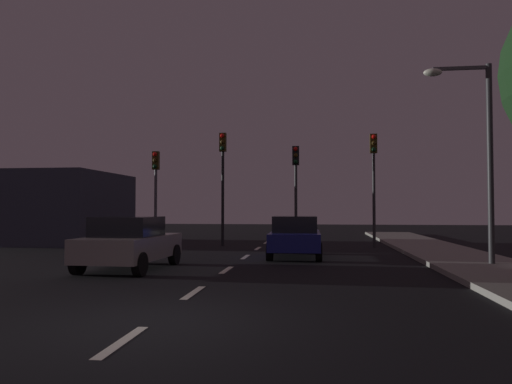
# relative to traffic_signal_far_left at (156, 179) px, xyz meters

# --- Properties ---
(ground_plane) EXTENTS (80.00, 80.00, 0.00)m
(ground_plane) POSITION_rel_traffic_signal_far_left_xyz_m (5.23, -8.39, -3.24)
(ground_plane) COLOR black
(sidewalk_curb_right) EXTENTS (3.00, 40.00, 0.15)m
(sidewalk_curb_right) POSITION_rel_traffic_signal_far_left_xyz_m (12.73, -8.39, -3.17)
(sidewalk_curb_right) COLOR gray
(sidewalk_curb_right) RESTS_ON ground_plane
(lane_stripe_nearest) EXTENTS (0.16, 1.60, 0.01)m
(lane_stripe_nearest) POSITION_rel_traffic_signal_far_left_xyz_m (5.23, -16.59, -3.24)
(lane_stripe_nearest) COLOR silver
(lane_stripe_nearest) RESTS_ON ground_plane
(lane_stripe_second) EXTENTS (0.16, 1.60, 0.01)m
(lane_stripe_second) POSITION_rel_traffic_signal_far_left_xyz_m (5.23, -12.79, -3.24)
(lane_stripe_second) COLOR silver
(lane_stripe_second) RESTS_ON ground_plane
(lane_stripe_third) EXTENTS (0.16, 1.60, 0.01)m
(lane_stripe_third) POSITION_rel_traffic_signal_far_left_xyz_m (5.23, -8.99, -3.24)
(lane_stripe_third) COLOR silver
(lane_stripe_third) RESTS_ON ground_plane
(lane_stripe_fourth) EXTENTS (0.16, 1.60, 0.01)m
(lane_stripe_fourth) POSITION_rel_traffic_signal_far_left_xyz_m (5.23, -5.19, -3.24)
(lane_stripe_fourth) COLOR silver
(lane_stripe_fourth) RESTS_ON ground_plane
(lane_stripe_fifth) EXTENTS (0.16, 1.60, 0.01)m
(lane_stripe_fifth) POSITION_rel_traffic_signal_far_left_xyz_m (5.23, -1.39, -3.24)
(lane_stripe_fifth) COLOR silver
(lane_stripe_fifth) RESTS_ON ground_plane
(lane_stripe_sixth) EXTENTS (0.16, 1.60, 0.01)m
(lane_stripe_sixth) POSITION_rel_traffic_signal_far_left_xyz_m (5.23, 2.41, -3.24)
(lane_stripe_sixth) COLOR silver
(lane_stripe_sixth) RESTS_ON ground_plane
(traffic_signal_far_left) EXTENTS (0.32, 0.38, 4.60)m
(traffic_signal_far_left) POSITION_rel_traffic_signal_far_left_xyz_m (0.00, 0.00, 0.00)
(traffic_signal_far_left) COLOR #4C4C51
(traffic_signal_far_left) RESTS_ON ground_plane
(traffic_signal_center_left) EXTENTS (0.32, 0.38, 5.45)m
(traffic_signal_center_left) POSITION_rel_traffic_signal_far_left_xyz_m (3.35, 0.00, 0.54)
(traffic_signal_center_left) COLOR black
(traffic_signal_center_left) RESTS_ON ground_plane
(traffic_signal_center_right) EXTENTS (0.32, 0.38, 4.75)m
(traffic_signal_center_right) POSITION_rel_traffic_signal_far_left_xyz_m (6.88, 0.00, 0.10)
(traffic_signal_center_right) COLOR #2D2D30
(traffic_signal_center_right) RESTS_ON ground_plane
(traffic_signal_far_right) EXTENTS (0.32, 0.38, 5.27)m
(traffic_signal_far_right) POSITION_rel_traffic_signal_far_left_xyz_m (10.50, 0.00, 0.43)
(traffic_signal_far_right) COLOR #2D2D30
(traffic_signal_far_right) RESTS_ON ground_plane
(car_stopped_ahead) EXTENTS (1.93, 3.93, 1.51)m
(car_stopped_ahead) POSITION_rel_traffic_signal_far_left_xyz_m (7.06, -5.08, -2.48)
(car_stopped_ahead) COLOR navy
(car_stopped_ahead) RESTS_ON ground_plane
(car_adjacent_lane) EXTENTS (2.11, 3.93, 1.55)m
(car_adjacent_lane) POSITION_rel_traffic_signal_far_left_xyz_m (2.38, -9.23, -2.46)
(car_adjacent_lane) COLOR gray
(car_adjacent_lane) RESTS_ON ground_plane
(street_lamp_right) EXTENTS (2.00, 0.36, 6.16)m
(street_lamp_right) POSITION_rel_traffic_signal_far_left_xyz_m (12.68, -7.66, 0.55)
(street_lamp_right) COLOR #2D2D30
(street_lamp_right) RESTS_ON ground_plane
(storefront_left) EXTENTS (4.81, 6.81, 3.65)m
(storefront_left) POSITION_rel_traffic_signal_far_left_xyz_m (-5.18, 1.13, -1.42)
(storefront_left) COLOR #333847
(storefront_left) RESTS_ON ground_plane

